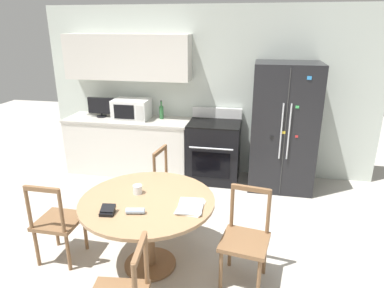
{
  "coord_description": "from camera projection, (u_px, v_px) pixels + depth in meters",
  "views": [
    {
      "loc": [
        0.8,
        -2.66,
        2.31
      ],
      "look_at": [
        0.05,
        1.15,
        0.95
      ],
      "focal_mm": 32.0,
      "sensor_mm": 36.0,
      "label": 1
    }
  ],
  "objects": [
    {
      "name": "refrigerator",
      "position": [
        283.0,
        127.0,
        4.91
      ],
      "size": [
        0.9,
        0.75,
        1.83
      ],
      "color": "black",
      "rests_on": "ground_plane"
    },
    {
      "name": "folded_napkin",
      "position": [
        135.0,
        211.0,
        2.98
      ],
      "size": [
        0.17,
        0.08,
        0.05
      ],
      "color": "#A3BCDB",
      "rests_on": "dining_table"
    },
    {
      "name": "dining_chair_right",
      "position": [
        245.0,
        240.0,
        3.15
      ],
      "size": [
        0.48,
        0.48,
        0.9
      ],
      "rotation": [
        0.0,
        0.0,
        2.99
      ],
      "color": "brown",
      "rests_on": "ground_plane"
    },
    {
      "name": "candle_glass",
      "position": [
        138.0,
        190.0,
        3.33
      ],
      "size": [
        0.09,
        0.09,
        0.09
      ],
      "color": "silver",
      "rests_on": "dining_table"
    },
    {
      "name": "mail_stack",
      "position": [
        191.0,
        206.0,
        3.08
      ],
      "size": [
        0.25,
        0.32,
        0.02
      ],
      "color": "white",
      "rests_on": "dining_table"
    },
    {
      "name": "microwave",
      "position": [
        132.0,
        109.0,
        5.37
      ],
      "size": [
        0.56,
        0.4,
        0.31
      ],
      "color": "white",
      "rests_on": "kitchen_counter"
    },
    {
      "name": "wallet",
      "position": [
        108.0,
        211.0,
        2.98
      ],
      "size": [
        0.13,
        0.14,
        0.07
      ],
      "color": "black",
      "rests_on": "dining_table"
    },
    {
      "name": "dining_table",
      "position": [
        148.0,
        212.0,
        3.27
      ],
      "size": [
        1.28,
        1.28,
        0.75
      ],
      "color": "#997551",
      "rests_on": "ground_plane"
    },
    {
      "name": "dining_chair_left",
      "position": [
        57.0,
        222.0,
        3.43
      ],
      "size": [
        0.42,
        0.42,
        0.9
      ],
      "rotation": [
        0.0,
        0.0,
        6.28
      ],
      "color": "brown",
      "rests_on": "ground_plane"
    },
    {
      "name": "countertop_tv",
      "position": [
        101.0,
        106.0,
        5.48
      ],
      "size": [
        0.43,
        0.16,
        0.32
      ],
      "color": "black",
      "rests_on": "kitchen_counter"
    },
    {
      "name": "oven_range",
      "position": [
        214.0,
        151.0,
        5.28
      ],
      "size": [
        0.78,
        0.68,
        1.08
      ],
      "color": "black",
      "rests_on": "ground_plane"
    },
    {
      "name": "kitchen_counter",
      "position": [
        129.0,
        145.0,
        5.57
      ],
      "size": [
        1.99,
        0.64,
        0.9
      ],
      "color": "silver",
      "rests_on": "ground_plane"
    },
    {
      "name": "back_wall",
      "position": [
        188.0,
        84.0,
        5.36
      ],
      "size": [
        5.2,
        0.44,
        2.6
      ],
      "color": "silver",
      "rests_on": "ground_plane"
    },
    {
      "name": "dining_chair_far",
      "position": [
        173.0,
        186.0,
        4.2
      ],
      "size": [
        0.47,
        0.47,
        0.9
      ],
      "rotation": [
        0.0,
        0.0,
        4.58
      ],
      "color": "brown",
      "rests_on": "ground_plane"
    },
    {
      "name": "counter_bottle",
      "position": [
        161.0,
        112.0,
        5.39
      ],
      "size": [
        0.07,
        0.07,
        0.29
      ],
      "color": "#2D6B38",
      "rests_on": "kitchen_counter"
    },
    {
      "name": "ground_plane",
      "position": [
        165.0,
        272.0,
        3.37
      ],
      "size": [
        14.0,
        14.0,
        0.0
      ],
      "primitive_type": "plane",
      "color": "#B2ADA3"
    }
  ]
}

